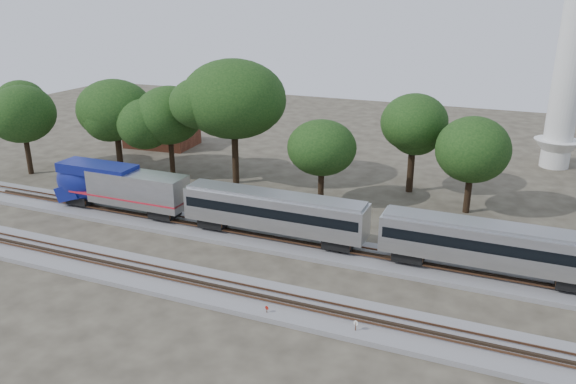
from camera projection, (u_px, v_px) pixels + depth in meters
name	position (u px, v px, depth m)	size (l,w,h in m)	color
ground	(244.00, 270.00, 46.57)	(160.00, 160.00, 0.00)	#383328
track_far	(273.00, 240.00, 51.72)	(160.00, 5.00, 0.73)	slate
track_near	(220.00, 290.00, 43.02)	(160.00, 5.00, 0.73)	slate
switch_stand_red	(267.00, 310.00, 39.58)	(0.29, 0.09, 0.91)	#512D19
switch_stand_white	(356.00, 326.00, 37.41)	(0.36, 0.15, 1.15)	#512D19
switch_lever	(267.00, 312.00, 40.09)	(0.50, 0.30, 0.30)	#512D19
brick_building	(162.00, 130.00, 83.79)	(10.26, 7.62, 4.69)	brown
tree_0	(22.00, 114.00, 68.89)	(7.80, 7.80, 10.99)	black
tree_1	(115.00, 110.00, 70.06)	(8.05, 8.05, 11.35)	black
tree_2	(169.00, 115.00, 68.52)	(7.74, 7.74, 10.91)	black
tree_3	(233.00, 99.00, 64.51)	(10.36, 10.36, 14.61)	black
tree_4	(322.00, 148.00, 59.14)	(6.42, 6.42, 9.05)	black
tree_5	(414.00, 122.00, 62.29)	(8.28, 8.28, 11.68)	black
tree_6	(473.00, 150.00, 56.59)	(6.91, 6.91, 9.75)	black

